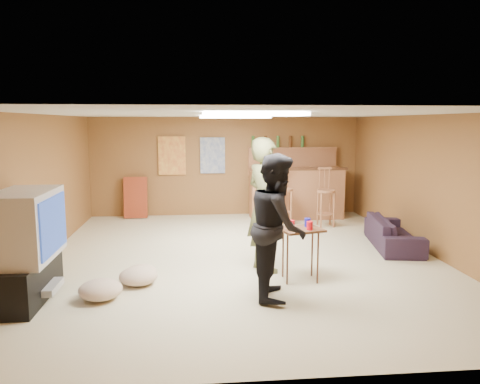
{
  "coord_description": "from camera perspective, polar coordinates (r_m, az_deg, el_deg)",
  "views": [
    {
      "loc": [
        -0.69,
        -6.99,
        2.07
      ],
      "look_at": [
        0.0,
        0.2,
        1.0
      ],
      "focal_mm": 35.0,
      "sensor_mm": 36.0,
      "label": 1
    }
  ],
  "objects": [
    {
      "name": "ground",
      "position": [
        7.32,
        0.15,
        -8.0
      ],
      "size": [
        7.0,
        7.0,
        0.0
      ],
      "primitive_type": "plane",
      "color": "#C2B894",
      "rests_on": "ground"
    },
    {
      "name": "ceiling",
      "position": [
        7.02,
        0.16,
        9.49
      ],
      "size": [
        6.0,
        7.0,
        0.02
      ],
      "primitive_type": "cube",
      "color": "silver",
      "rests_on": "ground"
    },
    {
      "name": "wall_back",
      "position": [
        10.55,
        -1.73,
        3.15
      ],
      "size": [
        6.0,
        0.02,
        2.2
      ],
      "primitive_type": "cube",
      "color": "brown",
      "rests_on": "ground"
    },
    {
      "name": "wall_front",
      "position": [
        3.68,
        5.59,
        -6.87
      ],
      "size": [
        6.0,
        0.02,
        2.2
      ],
      "primitive_type": "cube",
      "color": "brown",
      "rests_on": "ground"
    },
    {
      "name": "wall_left",
      "position": [
        7.42,
        -23.57,
        0.21
      ],
      "size": [
        0.02,
        7.0,
        2.2
      ],
      "primitive_type": "cube",
      "color": "brown",
      "rests_on": "ground"
    },
    {
      "name": "wall_right",
      "position": [
        7.96,
        22.18,
        0.81
      ],
      "size": [
        0.02,
        7.0,
        2.2
      ],
      "primitive_type": "cube",
      "color": "brown",
      "rests_on": "ground"
    },
    {
      "name": "tv_stand",
      "position": [
        6.12,
        -24.92,
        -9.66
      ],
      "size": [
        0.55,
        1.3,
        0.5
      ],
      "primitive_type": "cube",
      "color": "black",
      "rests_on": "ground"
    },
    {
      "name": "dvd_box",
      "position": [
        6.09,
        -22.87,
        -10.64
      ],
      "size": [
        0.35,
        0.5,
        0.08
      ],
      "primitive_type": "cube",
      "color": "#B2B2B7",
      "rests_on": "tv_stand"
    },
    {
      "name": "tv_body",
      "position": [
        5.94,
        -24.67,
        -3.71
      ],
      "size": [
        0.6,
        1.1,
        0.8
      ],
      "primitive_type": "cube",
      "color": "#B2B2B7",
      "rests_on": "tv_stand"
    },
    {
      "name": "tv_screen",
      "position": [
        5.85,
        -21.79,
        -3.72
      ],
      "size": [
        0.02,
        0.95,
        0.65
      ],
      "primitive_type": "cube",
      "color": "navy",
      "rests_on": "tv_body"
    },
    {
      "name": "bar_counter",
      "position": [
        10.29,
        6.86,
        -0.13
      ],
      "size": [
        2.0,
        0.6,
        1.1
      ],
      "primitive_type": "cube",
      "color": "#955836",
      "rests_on": "ground"
    },
    {
      "name": "bar_lip",
      "position": [
        9.98,
        7.22,
        2.78
      ],
      "size": [
        2.1,
        0.12,
        0.05
      ],
      "primitive_type": "cube",
      "color": "#442615",
      "rests_on": "bar_counter"
    },
    {
      "name": "bar_shelf",
      "position": [
        10.63,
        6.43,
        5.3
      ],
      "size": [
        2.0,
        0.18,
        0.05
      ],
      "primitive_type": "cube",
      "color": "#955836",
      "rests_on": "bar_backing"
    },
    {
      "name": "bar_backing",
      "position": [
        10.67,
        6.38,
        3.7
      ],
      "size": [
        2.0,
        0.14,
        0.6
      ],
      "primitive_type": "cube",
      "color": "#955836",
      "rests_on": "bar_counter"
    },
    {
      "name": "poster_left",
      "position": [
        10.48,
        -8.3,
        4.4
      ],
      "size": [
        0.6,
        0.03,
        0.85
      ],
      "primitive_type": "cube",
      "color": "#BF3F26",
      "rests_on": "wall_back"
    },
    {
      "name": "poster_right",
      "position": [
        10.48,
        -3.36,
        4.47
      ],
      "size": [
        0.55,
        0.03,
        0.8
      ],
      "primitive_type": "cube",
      "color": "#334C99",
      "rests_on": "wall_back"
    },
    {
      "name": "folding_chair_stack",
      "position": [
        10.49,
        -12.6,
        -0.66
      ],
      "size": [
        0.5,
        0.26,
        0.91
      ],
      "primitive_type": "cube",
      "rotation": [
        -0.14,
        0.0,
        0.0
      ],
      "color": "maroon",
      "rests_on": "ground"
    },
    {
      "name": "ceiling_panel_front",
      "position": [
        5.53,
        1.72,
        9.47
      ],
      "size": [
        1.2,
        0.6,
        0.04
      ],
      "primitive_type": "cube",
      "color": "white",
      "rests_on": "ceiling"
    },
    {
      "name": "ceiling_panel_back",
      "position": [
        8.22,
        -0.68,
        9.13
      ],
      "size": [
        1.2,
        0.6,
        0.04
      ],
      "primitive_type": "cube",
      "color": "white",
      "rests_on": "ceiling"
    },
    {
      "name": "person_olive",
      "position": [
        6.52,
        3.01,
        -1.57
      ],
      "size": [
        0.7,
        0.81,
        1.88
      ],
      "primitive_type": "imported",
      "rotation": [
        0.0,
        0.0,
        2.01
      ],
      "color": "brown",
      "rests_on": "ground"
    },
    {
      "name": "person_black",
      "position": [
        5.56,
        4.6,
        -4.16
      ],
      "size": [
        0.77,
        0.92,
        1.72
      ],
      "primitive_type": "imported",
      "rotation": [
        0.0,
        0.0,
        1.42
      ],
      "color": "black",
      "rests_on": "ground"
    },
    {
      "name": "sofa",
      "position": [
        8.29,
        18.2,
        -4.72
      ],
      "size": [
        0.93,
        1.76,
        0.49
      ],
      "primitive_type": "imported",
      "rotation": [
        0.0,
        0.0,
        1.4
      ],
      "color": "black",
      "rests_on": "ground"
    },
    {
      "name": "tray_table",
      "position": [
        6.26,
        7.33,
        -7.56
      ],
      "size": [
        0.64,
        0.56,
        0.7
      ],
      "primitive_type": "cube",
      "rotation": [
        0.0,
        0.0,
        0.27
      ],
      "color": "#442615",
      "rests_on": "ground"
    },
    {
      "name": "cup_red_near",
      "position": [
        6.17,
        6.33,
        -3.92
      ],
      "size": [
        0.09,
        0.09,
        0.11
      ],
      "primitive_type": "cylinder",
      "rotation": [
        0.0,
        0.0,
        0.13
      ],
      "color": "red",
      "rests_on": "tray_table"
    },
    {
      "name": "cup_red_far",
      "position": [
        6.1,
        8.5,
        -4.07
      ],
      "size": [
        0.1,
        0.1,
        0.11
      ],
      "primitive_type": "cylinder",
      "rotation": [
        0.0,
        0.0,
        -0.29
      ],
      "color": "red",
      "rests_on": "tray_table"
    },
    {
      "name": "cup_blue",
      "position": [
        6.28,
        8.23,
        -3.7
      ],
      "size": [
        0.1,
        0.1,
        0.11
      ],
      "primitive_type": "cylinder",
      "rotation": [
        0.0,
        0.0,
        -0.26
      ],
      "color": "#151592",
      "rests_on": "tray_table"
    },
    {
      "name": "bar_stool_left",
      "position": [
        9.59,
        5.34,
        -0.85
      ],
      "size": [
        0.34,
        0.34,
        1.06
      ],
      "primitive_type": null,
      "rotation": [
        0.0,
        0.0,
        0.01
      ],
      "color": "#955836",
      "rests_on": "ground"
    },
    {
      "name": "bar_stool_right",
      "position": [
        9.52,
        10.47,
        -0.17
      ],
      "size": [
        0.55,
        0.55,
        1.34
      ],
      "primitive_type": null,
      "rotation": [
        0.0,
        0.0,
        0.37
      ],
      "color": "#955836",
      "rests_on": "ground"
    },
    {
      "name": "cushion_near_tv",
      "position": [
        6.27,
        -12.29,
        -9.98
      ],
      "size": [
        0.5,
        0.5,
        0.22
      ],
      "primitive_type": "ellipsoid",
      "rotation": [
        0.0,
        0.0,
        -0.02
      ],
      "color": "tan",
      "rests_on": "ground"
    },
    {
      "name": "cushion_mid",
      "position": [
        6.52,
        -11.93,
        -9.45
      ],
      "size": [
        0.43,
        0.43,
        0.18
      ],
      "primitive_type": "ellipsoid",
      "rotation": [
        0.0,
        0.0,
        0.09
      ],
      "color": "tan",
      "rests_on": "ground"
    },
    {
      "name": "cushion_far",
      "position": [
        5.88,
        -16.64,
        -11.33
      ],
      "size": [
        0.68,
        0.68,
        0.23
      ],
      "primitive_type": "ellipsoid",
      "rotation": [
        0.0,
        0.0,
        0.41
      ],
      "color": "tan",
      "rests_on": "ground"
    },
    {
      "name": "bottle_row",
      "position": [
        10.54,
        4.65,
        6.14
      ],
      "size": [
        1.2,
        0.08,
        0.26
      ],
      "primitive_type": null,
      "color": "#3F7233",
      "rests_on": "bar_shelf"
    }
  ]
}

